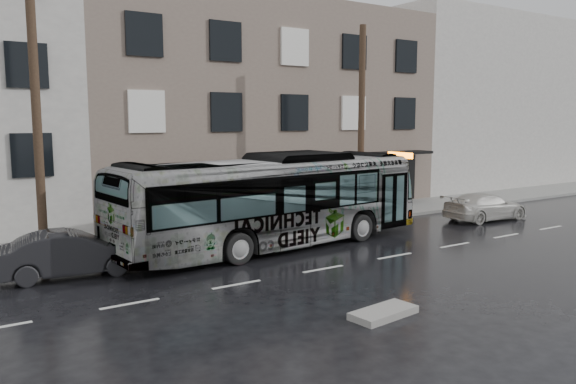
% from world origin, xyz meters
% --- Properties ---
extents(ground, '(120.00, 120.00, 0.00)m').
position_xyz_m(ground, '(0.00, 0.00, 0.00)').
color(ground, black).
rests_on(ground, ground).
extents(sidewalk, '(90.00, 3.60, 0.15)m').
position_xyz_m(sidewalk, '(0.00, 4.90, 0.07)').
color(sidewalk, gray).
rests_on(sidewalk, ground).
extents(building_taupe, '(20.00, 12.00, 11.00)m').
position_xyz_m(building_taupe, '(5.00, 12.70, 5.50)').
color(building_taupe, '#786B5C').
rests_on(building_taupe, ground).
extents(building_filler, '(18.00, 12.00, 12.00)m').
position_xyz_m(building_filler, '(24.00, 12.70, 6.00)').
color(building_filler, beige).
rests_on(building_filler, ground).
extents(utility_pole_front, '(0.30, 0.30, 9.00)m').
position_xyz_m(utility_pole_front, '(6.50, 3.30, 4.65)').
color(utility_pole_front, '#443222').
rests_on(utility_pole_front, sidewalk).
extents(utility_pole_rear, '(0.30, 0.30, 9.00)m').
position_xyz_m(utility_pole_rear, '(-7.50, 3.30, 4.65)').
color(utility_pole_rear, '#443222').
rests_on(utility_pole_rear, sidewalk).
extents(sign_post, '(0.06, 0.06, 2.40)m').
position_xyz_m(sign_post, '(7.60, 3.30, 1.35)').
color(sign_post, slate).
rests_on(sign_post, sidewalk).
extents(bus, '(13.09, 4.21, 3.58)m').
position_xyz_m(bus, '(0.29, 1.08, 1.79)').
color(bus, '#B2B2B2').
rests_on(bus, ground).
extents(white_sedan, '(4.64, 2.11, 1.32)m').
position_xyz_m(white_sedan, '(12.00, 0.43, 0.66)').
color(white_sedan, '#BAB7B1').
rests_on(white_sedan, ground).
extents(dark_sedan, '(4.50, 1.97, 1.44)m').
position_xyz_m(dark_sedan, '(-7.08, 1.13, 0.72)').
color(dark_sedan, black).
rests_on(dark_sedan, ground).
extents(slush_pile, '(1.88, 1.00, 0.18)m').
position_xyz_m(slush_pile, '(-1.40, -6.89, 0.09)').
color(slush_pile, '#97958F').
rests_on(slush_pile, ground).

